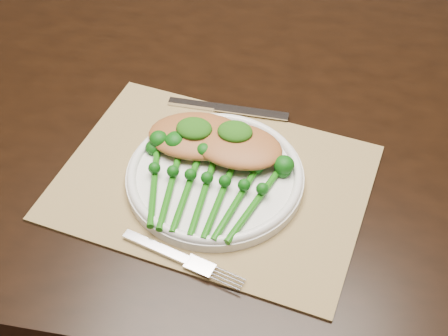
% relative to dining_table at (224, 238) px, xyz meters
% --- Properties ---
extents(floor, '(4.00, 4.00, 0.00)m').
position_rel_dining_table_xyz_m(floor, '(0.01, 0.06, -0.38)').
color(floor, '#57301D').
rests_on(floor, ground).
extents(dining_table, '(1.62, 0.93, 0.75)m').
position_rel_dining_table_xyz_m(dining_table, '(0.00, 0.00, 0.00)').
color(dining_table, black).
rests_on(dining_table, ground).
extents(placemat, '(0.48, 0.38, 0.00)m').
position_rel_dining_table_xyz_m(placemat, '(0.02, -0.18, 0.37)').
color(placemat, '#947A4B').
rests_on(placemat, dining_table).
extents(dinner_plate, '(0.25, 0.25, 0.02)m').
position_rel_dining_table_xyz_m(dinner_plate, '(0.02, -0.18, 0.39)').
color(dinner_plate, white).
rests_on(dinner_plate, placemat).
extents(knife, '(0.19, 0.02, 0.01)m').
position_rel_dining_table_xyz_m(knife, '(-0.01, -0.03, 0.38)').
color(knife, silver).
rests_on(knife, placemat).
extents(fork, '(0.17, 0.06, 0.01)m').
position_rel_dining_table_xyz_m(fork, '(0.02, -0.33, 0.38)').
color(fork, silver).
rests_on(fork, placemat).
extents(chicken_fillet_left, '(0.15, 0.11, 0.03)m').
position_rel_dining_table_xyz_m(chicken_fillet_left, '(-0.02, -0.13, 0.41)').
color(chicken_fillet_left, '#A76330').
rests_on(chicken_fillet_left, dinner_plate).
extents(chicken_fillet_right, '(0.14, 0.11, 0.03)m').
position_rel_dining_table_xyz_m(chicken_fillet_right, '(0.05, -0.14, 0.41)').
color(chicken_fillet_right, '#A76330').
rests_on(chicken_fillet_right, dinner_plate).
extents(pesto_dollop_left, '(0.05, 0.04, 0.02)m').
position_rel_dining_table_xyz_m(pesto_dollop_left, '(-0.02, -0.13, 0.42)').
color(pesto_dollop_left, '#123F09').
rests_on(pesto_dollop_left, chicken_fillet_left).
extents(pesto_dollop_right, '(0.05, 0.04, 0.02)m').
position_rel_dining_table_xyz_m(pesto_dollop_right, '(0.04, -0.13, 0.43)').
color(pesto_dollop_right, '#123F09').
rests_on(pesto_dollop_right, chicken_fillet_right).
extents(broccolini_bundle, '(0.18, 0.19, 0.04)m').
position_rel_dining_table_xyz_m(broccolini_bundle, '(0.02, -0.23, 0.40)').
color(broccolini_bundle, '#145C0C').
rests_on(broccolini_bundle, dinner_plate).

